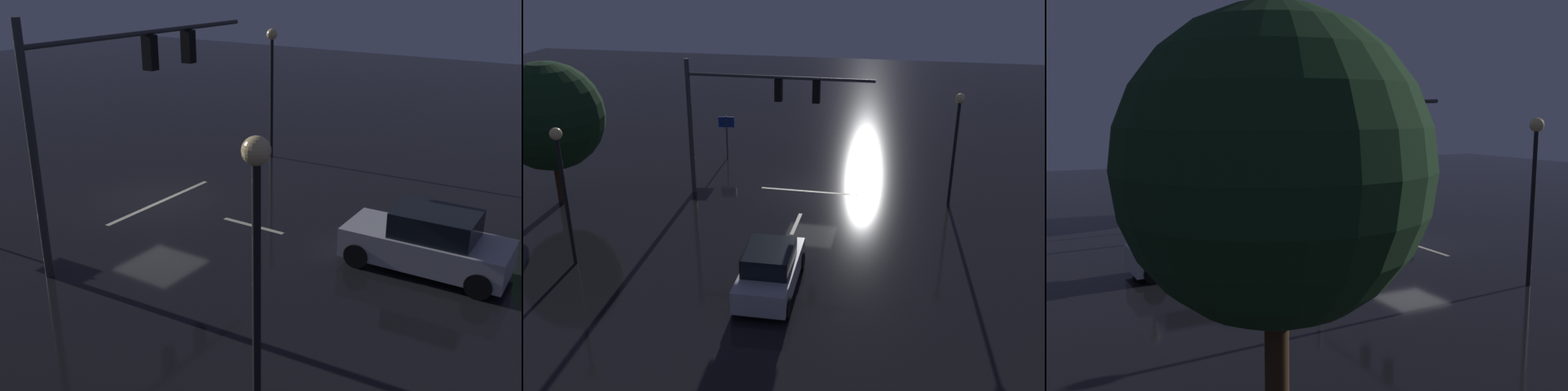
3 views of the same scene
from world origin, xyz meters
TOP-DOWN VIEW (x-y plane):
  - ground_plane at (0.00, 0.00)m, footprint 80.00×80.00m
  - traffic_signal_assembly at (2.82, 1.34)m, footprint 8.71×0.47m
  - lane_dash_far at (0.00, 4.00)m, footprint 0.16×2.20m
  - lane_dash_mid at (0.00, 10.00)m, footprint 0.16×2.20m
  - stop_bar at (0.00, 0.15)m, footprint 5.00×0.16m
  - car_approaching at (-0.10, 9.50)m, footprint 2.01×4.41m
  - street_lamp_left_kerb at (-6.63, 0.47)m, footprint 0.44×0.44m
  - street_lamp_right_kerb at (7.62, 9.21)m, footprint 0.44×0.44m
  - route_sign at (5.55, -3.99)m, footprint 0.90×0.16m
  - tree_right_near at (11.36, 3.89)m, footprint 4.91×4.91m

SIDE VIEW (x-z plane):
  - ground_plane at x=0.00m, z-range 0.00..0.00m
  - lane_dash_far at x=0.00m, z-range 0.00..0.01m
  - lane_dash_mid at x=0.00m, z-range 0.00..0.01m
  - stop_bar at x=0.00m, z-range 0.00..0.01m
  - car_approaching at x=-0.10m, z-range -0.05..1.65m
  - route_sign at x=5.55m, z-range 0.55..3.04m
  - street_lamp_left_kerb at x=-6.63m, z-range 1.04..6.35m
  - street_lamp_right_kerb at x=7.62m, z-range 1.04..6.42m
  - tree_right_near at x=11.36m, z-range 0.87..7.52m
  - traffic_signal_assembly at x=2.82m, z-range 1.31..7.86m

